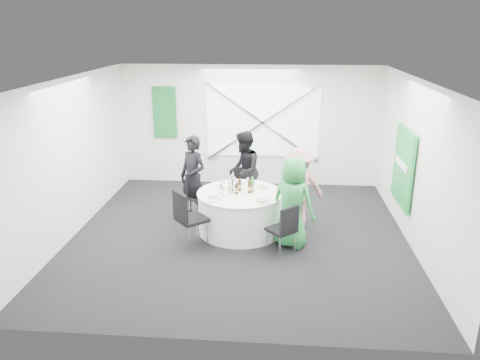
# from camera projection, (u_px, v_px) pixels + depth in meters

# --- Properties ---
(floor) EXTENTS (6.00, 6.00, 0.00)m
(floor) POSITION_uv_depth(u_px,v_px,m) (239.00, 235.00, 8.52)
(floor) COLOR black
(floor) RESTS_ON ground
(ceiling) EXTENTS (6.00, 6.00, 0.00)m
(ceiling) POSITION_uv_depth(u_px,v_px,m) (239.00, 79.00, 7.63)
(ceiling) COLOR white
(ceiling) RESTS_ON wall_back
(wall_back) EXTENTS (6.00, 0.00, 6.00)m
(wall_back) POSITION_uv_depth(u_px,v_px,m) (250.00, 126.00, 10.91)
(wall_back) COLOR silver
(wall_back) RESTS_ON floor
(wall_front) EXTENTS (6.00, 0.00, 6.00)m
(wall_front) POSITION_uv_depth(u_px,v_px,m) (216.00, 236.00, 5.24)
(wall_front) COLOR silver
(wall_front) RESTS_ON floor
(wall_left) EXTENTS (0.00, 6.00, 6.00)m
(wall_left) POSITION_uv_depth(u_px,v_px,m) (71.00, 158.00, 8.31)
(wall_left) COLOR silver
(wall_left) RESTS_ON floor
(wall_right) EXTENTS (0.00, 6.00, 6.00)m
(wall_right) POSITION_uv_depth(u_px,v_px,m) (417.00, 166.00, 7.84)
(wall_right) COLOR silver
(wall_right) RESTS_ON floor
(window_panel) EXTENTS (2.60, 0.03, 1.60)m
(window_panel) POSITION_uv_depth(u_px,v_px,m) (263.00, 122.00, 10.82)
(window_panel) COLOR white
(window_panel) RESTS_ON wall_back
(window_brace_a) EXTENTS (2.63, 0.05, 1.84)m
(window_brace_a) POSITION_uv_depth(u_px,v_px,m) (263.00, 123.00, 10.78)
(window_brace_a) COLOR silver
(window_brace_a) RESTS_ON window_panel
(window_brace_b) EXTENTS (2.63, 0.05, 1.84)m
(window_brace_b) POSITION_uv_depth(u_px,v_px,m) (263.00, 123.00, 10.78)
(window_brace_b) COLOR silver
(window_brace_b) RESTS_ON window_panel
(green_banner) EXTENTS (0.55, 0.04, 1.20)m
(green_banner) POSITION_uv_depth(u_px,v_px,m) (165.00, 112.00, 10.93)
(green_banner) COLOR #14662E
(green_banner) RESTS_ON wall_back
(green_sign) EXTENTS (0.05, 1.20, 1.40)m
(green_sign) POSITION_uv_depth(u_px,v_px,m) (403.00, 167.00, 8.47)
(green_sign) COLOR green
(green_sign) RESTS_ON wall_right
(banquet_table) EXTENTS (1.56, 1.56, 0.76)m
(banquet_table) POSITION_uv_depth(u_px,v_px,m) (240.00, 212.00, 8.59)
(banquet_table) COLOR white
(banquet_table) RESTS_ON floor
(chair_back) EXTENTS (0.41, 0.42, 0.87)m
(chair_back) POSITION_uv_depth(u_px,v_px,m) (243.00, 186.00, 9.58)
(chair_back) COLOR black
(chair_back) RESTS_ON floor
(chair_back_left) EXTENTS (0.53, 0.53, 0.83)m
(chair_back_left) POSITION_uv_depth(u_px,v_px,m) (198.00, 193.00, 9.24)
(chair_back_left) COLOR black
(chair_back_left) RESTS_ON floor
(chair_back_right) EXTENTS (0.58, 0.58, 0.95)m
(chair_back_right) POSITION_uv_depth(u_px,v_px,m) (295.00, 195.00, 8.93)
(chair_back_right) COLOR black
(chair_back_right) RESTS_ON floor
(chair_front_right) EXTENTS (0.57, 0.57, 0.89)m
(chair_front_right) POSITION_uv_depth(u_px,v_px,m) (285.00, 227.00, 7.63)
(chair_front_right) COLOR black
(chair_front_right) RESTS_ON floor
(chair_front_left) EXTENTS (0.65, 0.65, 1.02)m
(chair_front_left) POSITION_uv_depth(u_px,v_px,m) (187.00, 215.00, 7.89)
(chair_front_left) COLOR black
(chair_front_left) RESTS_ON floor
(person_man_back_left) EXTENTS (0.71, 0.66, 1.64)m
(person_man_back_left) POSITION_uv_depth(u_px,v_px,m) (193.00, 177.00, 9.13)
(person_man_back_left) COLOR black
(person_man_back_left) RESTS_ON floor
(person_man_back) EXTENTS (0.45, 0.80, 1.63)m
(person_man_back) POSITION_uv_depth(u_px,v_px,m) (244.00, 171.00, 9.53)
(person_man_back) COLOR black
(person_man_back) RESTS_ON floor
(person_woman_pink) EXTENTS (1.09, 0.75, 1.54)m
(person_woman_pink) POSITION_uv_depth(u_px,v_px,m) (299.00, 187.00, 8.72)
(person_woman_pink) COLOR #BF7B83
(person_woman_pink) RESTS_ON floor
(person_woman_green) EXTENTS (0.92, 0.81, 1.58)m
(person_woman_green) POSITION_uv_depth(u_px,v_px,m) (293.00, 202.00, 7.91)
(person_woman_green) COLOR green
(person_woman_green) RESTS_ON floor
(plate_back) EXTENTS (0.28, 0.28, 0.01)m
(plate_back) POSITION_uv_depth(u_px,v_px,m) (238.00, 183.00, 8.97)
(plate_back) COLOR silver
(plate_back) RESTS_ON banquet_table
(plate_back_left) EXTENTS (0.29, 0.29, 0.01)m
(plate_back_left) POSITION_uv_depth(u_px,v_px,m) (216.00, 187.00, 8.73)
(plate_back_left) COLOR silver
(plate_back_left) RESTS_ON banquet_table
(plate_back_right) EXTENTS (0.27, 0.27, 0.04)m
(plate_back_right) POSITION_uv_depth(u_px,v_px,m) (263.00, 187.00, 8.71)
(plate_back_right) COLOR silver
(plate_back_right) RESTS_ON banquet_table
(plate_front_right) EXTENTS (0.26, 0.26, 0.04)m
(plate_front_right) POSITION_uv_depth(u_px,v_px,m) (262.00, 201.00, 8.02)
(plate_front_right) COLOR silver
(plate_front_right) RESTS_ON banquet_table
(plate_front_left) EXTENTS (0.27, 0.27, 0.01)m
(plate_front_left) POSITION_uv_depth(u_px,v_px,m) (214.00, 200.00, 8.09)
(plate_front_left) COLOR silver
(plate_front_left) RESTS_ON banquet_table
(napkin) EXTENTS (0.20, 0.14, 0.05)m
(napkin) POSITION_uv_depth(u_px,v_px,m) (213.00, 196.00, 8.18)
(napkin) COLOR white
(napkin) RESTS_ON plate_front_left
(beer_bottle_a) EXTENTS (0.06, 0.06, 0.26)m
(beer_bottle_a) POSITION_uv_depth(u_px,v_px,m) (232.00, 186.00, 8.52)
(beer_bottle_a) COLOR #38210A
(beer_bottle_a) RESTS_ON banquet_table
(beer_bottle_b) EXTENTS (0.06, 0.06, 0.26)m
(beer_bottle_b) POSITION_uv_depth(u_px,v_px,m) (240.00, 186.00, 8.53)
(beer_bottle_b) COLOR #38210A
(beer_bottle_b) RESTS_ON banquet_table
(beer_bottle_c) EXTENTS (0.06, 0.06, 0.27)m
(beer_bottle_c) POSITION_uv_depth(u_px,v_px,m) (250.00, 187.00, 8.42)
(beer_bottle_c) COLOR #38210A
(beer_bottle_c) RESTS_ON banquet_table
(beer_bottle_d) EXTENTS (0.06, 0.06, 0.25)m
(beer_bottle_d) POSITION_uv_depth(u_px,v_px,m) (237.00, 189.00, 8.38)
(beer_bottle_d) COLOR #38210A
(beer_bottle_d) RESTS_ON banquet_table
(green_water_bottle) EXTENTS (0.08, 0.08, 0.29)m
(green_water_bottle) POSITION_uv_depth(u_px,v_px,m) (252.00, 186.00, 8.46)
(green_water_bottle) COLOR green
(green_water_bottle) RESTS_ON banquet_table
(clear_water_bottle) EXTENTS (0.08, 0.08, 0.31)m
(clear_water_bottle) POSITION_uv_depth(u_px,v_px,m) (230.00, 187.00, 8.38)
(clear_water_bottle) COLOR silver
(clear_water_bottle) RESTS_ON banquet_table
(wine_glass_a) EXTENTS (0.07, 0.07, 0.17)m
(wine_glass_a) POSITION_uv_depth(u_px,v_px,m) (234.00, 180.00, 8.77)
(wine_glass_a) COLOR white
(wine_glass_a) RESTS_ON banquet_table
(wine_glass_b) EXTENTS (0.07, 0.07, 0.17)m
(wine_glass_b) POSITION_uv_depth(u_px,v_px,m) (221.00, 186.00, 8.41)
(wine_glass_b) COLOR white
(wine_glass_b) RESTS_ON banquet_table
(wine_glass_c) EXTENTS (0.07, 0.07, 0.17)m
(wine_glass_c) POSITION_uv_depth(u_px,v_px,m) (248.00, 180.00, 8.74)
(wine_glass_c) COLOR white
(wine_glass_c) RESTS_ON banquet_table
(wine_glass_d) EXTENTS (0.07, 0.07, 0.17)m
(wine_glass_d) POSITION_uv_depth(u_px,v_px,m) (223.00, 189.00, 8.29)
(wine_glass_d) COLOR white
(wine_glass_d) RESTS_ON banquet_table
(wine_glass_e) EXTENTS (0.07, 0.07, 0.17)m
(wine_glass_e) POSITION_uv_depth(u_px,v_px,m) (223.00, 182.00, 8.62)
(wine_glass_e) COLOR white
(wine_glass_e) RESTS_ON banquet_table
(fork_a) EXTENTS (0.10, 0.13, 0.01)m
(fork_a) POSITION_uv_depth(u_px,v_px,m) (259.00, 202.00, 8.01)
(fork_a) COLOR silver
(fork_a) RESTS_ON banquet_table
(knife_a) EXTENTS (0.12, 0.12, 0.01)m
(knife_a) POSITION_uv_depth(u_px,v_px,m) (268.00, 198.00, 8.17)
(knife_a) COLOR silver
(knife_a) RESTS_ON banquet_table
(fork_b) EXTENTS (0.12, 0.12, 0.01)m
(fork_b) POSITION_uv_depth(u_px,v_px,m) (210.00, 197.00, 8.25)
(fork_b) COLOR silver
(fork_b) RESTS_ON banquet_table
(knife_b) EXTENTS (0.10, 0.13, 0.01)m
(knife_b) POSITION_uv_depth(u_px,v_px,m) (218.00, 201.00, 8.05)
(knife_b) COLOR silver
(knife_b) RESTS_ON banquet_table
(fork_c) EXTENTS (0.08, 0.14, 0.01)m
(fork_c) POSITION_uv_depth(u_px,v_px,m) (221.00, 184.00, 8.88)
(fork_c) COLOR silver
(fork_c) RESTS_ON banquet_table
(knife_c) EXTENTS (0.08, 0.14, 0.01)m
(knife_c) POSITION_uv_depth(u_px,v_px,m) (210.00, 190.00, 8.61)
(knife_c) COLOR silver
(knife_c) RESTS_ON banquet_table
(fork_d) EXTENTS (0.15, 0.02, 0.01)m
(fork_d) POSITION_uv_depth(u_px,v_px,m) (252.00, 183.00, 8.97)
(fork_d) COLOR silver
(fork_d) RESTS_ON banquet_table
(knife_d) EXTENTS (0.15, 0.02, 0.01)m
(knife_d) POSITION_uv_depth(u_px,v_px,m) (232.00, 183.00, 8.99)
(knife_d) COLOR silver
(knife_d) RESTS_ON banquet_table
(fork_e) EXTENTS (0.09, 0.14, 0.01)m
(fork_e) POSITION_uv_depth(u_px,v_px,m) (271.00, 191.00, 8.55)
(fork_e) COLOR silver
(fork_e) RESTS_ON banquet_table
(knife_e) EXTENTS (0.08, 0.14, 0.01)m
(knife_e) POSITION_uv_depth(u_px,v_px,m) (264.00, 186.00, 8.80)
(knife_e) COLOR silver
(knife_e) RESTS_ON banquet_table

